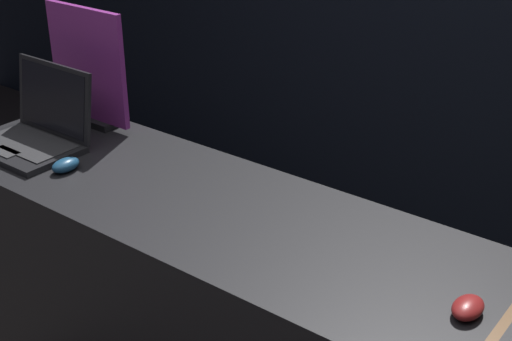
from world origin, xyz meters
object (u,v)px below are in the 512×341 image
object	(u,v)px
mouse_front	(66,165)
promo_stand_front	(88,70)
laptop_front	(36,128)
mouse_back	(468,307)

from	to	relation	value
mouse_front	promo_stand_front	distance (m)	0.41
promo_stand_front	laptop_front	bearing A→B (deg)	-90.00
laptop_front	mouse_front	xyz separation A→B (m)	(0.22, -0.07, -0.04)
laptop_front	mouse_front	bearing A→B (deg)	-16.57
mouse_front	promo_stand_front	size ratio (longest dim) A/B	0.23
promo_stand_front	mouse_back	world-z (taller)	promo_stand_front
promo_stand_front	mouse_front	bearing A→B (deg)	-53.56
promo_stand_front	mouse_back	bearing A→B (deg)	-8.94
laptop_front	mouse_back	xyz separation A→B (m)	(1.45, 0.00, -0.04)
laptop_front	mouse_back	bearing A→B (deg)	0.20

